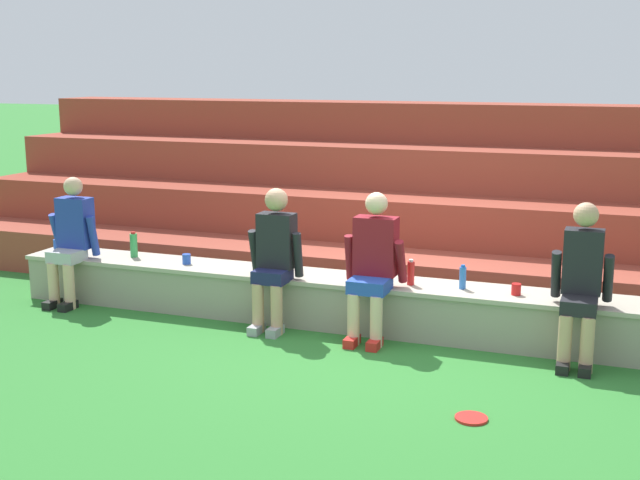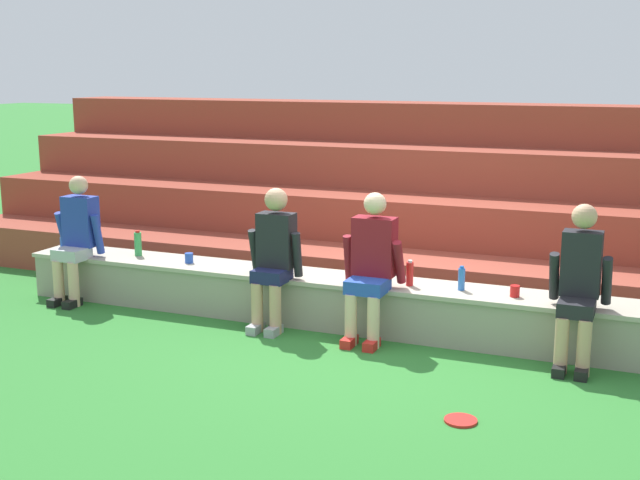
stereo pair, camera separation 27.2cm
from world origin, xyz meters
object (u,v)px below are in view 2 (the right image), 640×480
water_bottle_near_left (410,274)px  water_bottle_near_right (138,244)px  person_right_of_center (579,284)px  frisbee (461,420)px  person_far_left (76,236)px  plastic_cup_left_end (189,258)px  plastic_cup_middle (64,243)px  person_left_of_center (274,255)px  person_center (371,264)px  plastic_cup_right_end (515,291)px  water_bottle_mid_right (462,279)px

water_bottle_near_left → water_bottle_near_right: 2.99m
person_right_of_center → frisbee: size_ratio=5.78×
person_far_left → frisbee: size_ratio=5.68×
water_bottle_near_left → plastic_cup_left_end: size_ratio=2.33×
person_right_of_center → plastic_cup_middle: 5.44m
person_left_of_center → person_center: size_ratio=1.00×
plastic_cup_right_end → water_bottle_near_right: bearing=178.5°
person_right_of_center → water_bottle_near_right: 4.49m
person_left_of_center → person_center: 0.95m
person_left_of_center → person_right_of_center: (2.72, 0.03, -0.01)m
water_bottle_mid_right → plastic_cup_middle: size_ratio=1.81×
frisbee → water_bottle_near_right: bearing=155.2°
water_bottle_mid_right → plastic_cup_middle: bearing=179.4°
person_far_left → person_center: bearing=-0.4°
person_right_of_center → plastic_cup_right_end: person_right_of_center is taller
person_center → water_bottle_near_left: (0.29, 0.24, -0.12)m
water_bottle_near_left → person_left_of_center: bearing=-167.8°
water_bottle_near_left → plastic_cup_middle: size_ratio=1.95×
plastic_cup_middle → plastic_cup_right_end: 4.89m
plastic_cup_middle → person_far_left: bearing=-35.3°
person_center → water_bottle_near_right: size_ratio=4.93×
person_left_of_center → water_bottle_near_right: 1.79m
person_center → plastic_cup_right_end: size_ratio=13.17×
plastic_cup_right_end → frisbee: 1.76m
plastic_cup_left_end → plastic_cup_right_end: 3.26m
plastic_cup_left_end → person_right_of_center: bearing=-3.6°
water_bottle_mid_right → water_bottle_near_right: size_ratio=0.82×
water_bottle_near_right → plastic_cup_middle: size_ratio=2.21×
person_far_left → water_bottle_mid_right: person_far_left is taller
person_far_left → person_left_of_center: size_ratio=0.99×
plastic_cup_middle → plastic_cup_left_end: 1.63m
person_left_of_center → frisbee: (2.12, -1.43, -0.69)m
person_right_of_center → frisbee: person_right_of_center is taller
plastic_cup_middle → frisbee: size_ratio=0.53×
person_far_left → plastic_cup_right_end: 4.49m
person_right_of_center → frisbee: bearing=-112.5°
water_bottle_near_left → water_bottle_mid_right: 0.47m
person_far_left → frisbee: (4.42, -1.48, -0.68)m
person_far_left → person_center: 3.25m
plastic_cup_middle → water_bottle_near_left: bearing=-1.1°
person_far_left → person_right_of_center: 5.02m
person_left_of_center → frisbee: 2.65m
person_far_left → frisbee: bearing=-18.5°
person_left_of_center → person_right_of_center: 2.72m
person_center → person_right_of_center: (1.78, 0.00, -0.00)m
plastic_cup_right_end → person_right_of_center: bearing=-22.5°
person_right_of_center → plastic_cup_middle: bearing=176.7°
person_left_of_center → plastic_cup_left_end: 1.13m
person_right_of_center → water_bottle_mid_right: (-1.02, 0.27, -0.12)m
person_left_of_center → person_center: (0.95, 0.03, -0.00)m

